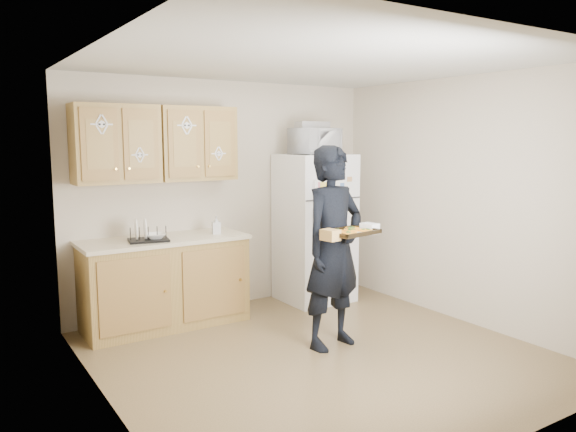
{
  "coord_description": "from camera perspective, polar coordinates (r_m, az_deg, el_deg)",
  "views": [
    {
      "loc": [
        -2.78,
        -3.79,
        1.88
      ],
      "look_at": [
        -0.05,
        0.45,
        1.18
      ],
      "focal_mm": 35.0,
      "sensor_mm": 36.0,
      "label": 1
    }
  ],
  "objects": [
    {
      "name": "bowl",
      "position": [
        5.58,
        -13.33,
        -1.98
      ],
      "size": [
        0.24,
        0.24,
        0.05
      ],
      "primitive_type": "imported",
      "rotation": [
        0.0,
        0.0,
        -0.21
      ],
      "color": "white",
      "rests_on": "dish_rack"
    },
    {
      "name": "pizza_front_right",
      "position": [
        4.78,
        7.84,
        -1.47
      ],
      "size": [
        0.14,
        0.14,
        0.02
      ],
      "primitive_type": "cylinder",
      "color": "#F4AD1E",
      "rests_on": "baking_tray"
    },
    {
      "name": "upper_cab_right",
      "position": [
        5.9,
        -9.37,
        7.27
      ],
      "size": [
        0.8,
        0.33,
        0.75
      ],
      "primitive_type": "cube",
      "color": "olive",
      "rests_on": "wall_back"
    },
    {
      "name": "pizza_back_left",
      "position": [
        4.72,
        4.91,
        -1.54
      ],
      "size": [
        0.14,
        0.14,
        0.02
      ],
      "primitive_type": "cylinder",
      "color": "#F4AD1E",
      "rests_on": "baking_tray"
    },
    {
      "name": "upper_cab_left",
      "position": [
        5.62,
        -17.12,
        7.0
      ],
      "size": [
        0.8,
        0.33,
        0.75
      ],
      "primitive_type": "cube",
      "color": "olive",
      "rests_on": "wall_back"
    },
    {
      "name": "wall_right",
      "position": [
        5.98,
        17.5,
        1.49
      ],
      "size": [
        0.04,
        3.6,
        2.5
      ],
      "primitive_type": "cube",
      "color": "beige",
      "rests_on": "floor"
    },
    {
      "name": "baking_tray",
      "position": [
        4.75,
        6.38,
        -1.7
      ],
      "size": [
        0.48,
        0.38,
        0.04
      ],
      "primitive_type": "cube",
      "rotation": [
        0.0,
        0.0,
        0.16
      ],
      "color": "black",
      "rests_on": "person"
    },
    {
      "name": "foil_pan",
      "position": [
        6.37,
        2.47,
        9.24
      ],
      "size": [
        0.38,
        0.3,
        0.07
      ],
      "primitive_type": "cube",
      "rotation": [
        0.0,
        0.0,
        -0.19
      ],
      "color": "silver",
      "rests_on": "microwave"
    },
    {
      "name": "wall_back",
      "position": [
        6.28,
        -6.32,
        2.1
      ],
      "size": [
        3.6,
        0.04,
        2.5
      ],
      "primitive_type": "cube",
      "color": "beige",
      "rests_on": "floor"
    },
    {
      "name": "pizza_center",
      "position": [
        4.75,
        6.39,
        -1.51
      ],
      "size": [
        0.14,
        0.14,
        0.02
      ],
      "primitive_type": "cylinder",
      "color": "#F4AD1E",
      "rests_on": "baking_tray"
    },
    {
      "name": "pizza_back_right",
      "position": [
        4.87,
        6.54,
        -1.27
      ],
      "size": [
        0.14,
        0.14,
        0.02
      ],
      "primitive_type": "cylinder",
      "color": "#F4AD1E",
      "rests_on": "baking_tray"
    },
    {
      "name": "cereal_box",
      "position": [
        7.13,
        4.95,
        -6.08
      ],
      "size": [
        0.2,
        0.07,
        0.32
      ],
      "primitive_type": "cube",
      "color": "#D99A4C",
      "rests_on": "floor"
    },
    {
      "name": "countertop",
      "position": [
        5.7,
        -12.49,
        -2.38
      ],
      "size": [
        1.64,
        0.64,
        0.04
      ],
      "primitive_type": "cube",
      "color": "beige",
      "rests_on": "base_cabinet"
    },
    {
      "name": "person",
      "position": [
        5.04,
        4.66,
        -3.22
      ],
      "size": [
        0.73,
        0.54,
        1.82
      ],
      "primitive_type": "imported",
      "rotation": [
        0.0,
        0.0,
        0.16
      ],
      "color": "black",
      "rests_on": "floor"
    },
    {
      "name": "soap_bottle",
      "position": [
        5.83,
        -7.3,
        -0.92
      ],
      "size": [
        0.1,
        0.11,
        0.19
      ],
      "primitive_type": "imported",
      "rotation": [
        0.0,
        0.0,
        -0.29
      ],
      "color": "white",
      "rests_on": "countertop"
    },
    {
      "name": "base_cabinet",
      "position": [
        5.8,
        -12.36,
        -6.76
      ],
      "size": [
        1.6,
        0.6,
        0.86
      ],
      "primitive_type": "cube",
      "color": "olive",
      "rests_on": "floor"
    },
    {
      "name": "floor",
      "position": [
        5.06,
        3.3,
        -13.91
      ],
      "size": [
        3.6,
        3.6,
        0.0
      ],
      "primitive_type": "plane",
      "color": "brown",
      "rests_on": "ground"
    },
    {
      "name": "wall_left",
      "position": [
        3.97,
        -18.09,
        -1.64
      ],
      "size": [
        0.04,
        3.6,
        2.5
      ],
      "primitive_type": "cube",
      "color": "beige",
      "rests_on": "floor"
    },
    {
      "name": "microwave",
      "position": [
        6.35,
        2.75,
        7.59
      ],
      "size": [
        0.59,
        0.45,
        0.29
      ],
      "primitive_type": "imported",
      "rotation": [
        0.0,
        0.0,
        0.19
      ],
      "color": "white",
      "rests_on": "refrigerator"
    },
    {
      "name": "pizza_front_left",
      "position": [
        4.63,
        6.22,
        -1.75
      ],
      "size": [
        0.14,
        0.14,
        0.02
      ],
      "primitive_type": "cylinder",
      "color": "#F4AD1E",
      "rests_on": "baking_tray"
    },
    {
      "name": "wall_front",
      "position": [
        3.48,
        21.21,
        -3.1
      ],
      "size": [
        3.6,
        0.04,
        2.5
      ],
      "primitive_type": "cube",
      "color": "beige",
      "rests_on": "floor"
    },
    {
      "name": "dish_rack",
      "position": [
        5.55,
        -14.0,
        -1.73
      ],
      "size": [
        0.42,
        0.35,
        0.15
      ],
      "primitive_type": "cube",
      "rotation": [
        0.0,
        0.0,
        -0.2
      ],
      "color": "black",
      "rests_on": "countertop"
    },
    {
      "name": "refrigerator",
      "position": [
        6.5,
        2.72,
        -1.22
      ],
      "size": [
        0.75,
        0.7,
        1.7
      ],
      "primitive_type": "cube",
      "color": "white",
      "rests_on": "floor"
    },
    {
      "name": "ceiling",
      "position": [
        4.74,
        3.54,
        15.4
      ],
      "size": [
        3.6,
        3.6,
        0.0
      ],
      "primitive_type": "plane",
      "color": "silver",
      "rests_on": "wall_back"
    }
  ]
}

